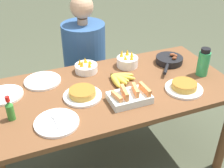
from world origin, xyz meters
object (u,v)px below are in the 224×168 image
(person_figure, at_px, (85,72))
(hot_sauce_bottle, at_px, (10,110))
(frittata_plate_center, at_px, (184,87))
(frittata_plate_side, at_px, (82,94))
(empty_plate_far_left, at_px, (5,95))
(melon_tray, at_px, (130,97))
(skillet, at_px, (169,60))
(fruit_bowl_mango, at_px, (127,61))
(banana_bunch, at_px, (119,78))
(fruit_bowl_citrus, at_px, (86,67))
(empty_plate_near_front, at_px, (43,81))
(water_bottle, at_px, (203,62))
(empty_plate_far_right, at_px, (57,123))

(person_figure, bearing_deg, hot_sauce_bottle, -130.14)
(frittata_plate_center, xyz_separation_m, frittata_plate_side, (-0.66, 0.17, 0.00))
(empty_plate_far_left, height_order, hot_sauce_bottle, hot_sauce_bottle)
(melon_tray, bearing_deg, skillet, 34.84)
(frittata_plate_center, bearing_deg, fruit_bowl_mango, 115.27)
(banana_bunch, xyz_separation_m, fruit_bowl_citrus, (-0.18, 0.21, 0.02))
(skillet, xyz_separation_m, person_figure, (-0.54, 0.55, -0.28))
(skillet, height_order, frittata_plate_center, skillet)
(empty_plate_near_front, relative_size, fruit_bowl_mango, 1.57)
(fruit_bowl_citrus, bearing_deg, banana_bunch, -49.95)
(fruit_bowl_mango, xyz_separation_m, water_bottle, (0.45, -0.32, 0.06))
(empty_plate_far_left, xyz_separation_m, person_figure, (0.71, 0.55, -0.26))
(frittata_plate_side, height_order, fruit_bowl_mango, fruit_bowl_mango)
(empty_plate_far_right, bearing_deg, banana_bunch, 30.32)
(frittata_plate_center, distance_m, fruit_bowl_mango, 0.50)
(frittata_plate_side, relative_size, hot_sauce_bottle, 1.60)
(banana_bunch, bearing_deg, frittata_plate_center, -37.29)
(banana_bunch, relative_size, frittata_plate_center, 0.76)
(banana_bunch, xyz_separation_m, empty_plate_far_right, (-0.52, -0.30, -0.01))
(person_figure, bearing_deg, empty_plate_far_left, -142.24)
(banana_bunch, xyz_separation_m, water_bottle, (0.60, -0.14, 0.08))
(person_figure, bearing_deg, fruit_bowl_mango, -65.98)
(water_bottle, height_order, person_figure, person_figure)
(skillet, bearing_deg, fruit_bowl_mango, -64.83)
(water_bottle, bearing_deg, hot_sauce_bottle, -179.14)
(melon_tray, height_order, frittata_plate_side, melon_tray)
(frittata_plate_side, bearing_deg, water_bottle, -2.77)
(frittata_plate_side, relative_size, water_bottle, 1.20)
(frittata_plate_center, bearing_deg, banana_bunch, 142.71)
(skillet, height_order, empty_plate_far_left, skillet)
(banana_bunch, relative_size, frittata_plate_side, 0.76)
(banana_bunch, xyz_separation_m, empty_plate_near_front, (-0.51, 0.19, -0.01))
(empty_plate_near_front, xyz_separation_m, person_figure, (0.45, 0.46, -0.26))
(empty_plate_far_right, relative_size, person_figure, 0.21)
(frittata_plate_center, height_order, person_figure, person_figure)
(skillet, distance_m, frittata_plate_center, 0.39)
(frittata_plate_center, xyz_separation_m, hot_sauce_bottle, (-1.11, 0.11, 0.05))
(frittata_plate_side, distance_m, empty_plate_near_front, 0.35)
(skillet, relative_size, frittata_plate_side, 1.21)
(empty_plate_far_right, height_order, water_bottle, water_bottle)
(frittata_plate_center, height_order, hot_sauce_bottle, hot_sauce_bottle)
(fruit_bowl_mango, relative_size, water_bottle, 0.78)
(banana_bunch, xyz_separation_m, hot_sauce_bottle, (-0.75, -0.16, 0.05))
(frittata_plate_center, height_order, fruit_bowl_citrus, fruit_bowl_citrus)
(water_bottle, relative_size, hot_sauce_bottle, 1.33)
(melon_tray, bearing_deg, frittata_plate_center, -2.58)
(empty_plate_near_front, relative_size, person_figure, 0.21)
(fruit_bowl_citrus, bearing_deg, empty_plate_far_right, -123.08)
(banana_bunch, bearing_deg, empty_plate_far_left, 172.50)
(banana_bunch, height_order, fruit_bowl_citrus, fruit_bowl_citrus)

